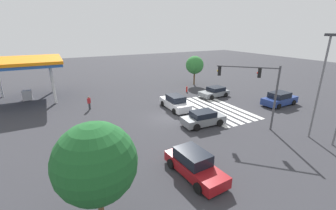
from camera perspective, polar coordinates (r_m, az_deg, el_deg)
name	(u,v)px	position (r m, az deg, el deg)	size (l,w,h in m)	color
ground_plane	(168,118)	(23.93, 0.00, -3.21)	(122.59, 122.59, 0.00)	#333338
crosswalk_markings	(215,108)	(27.21, 11.74, -0.86)	(10.07, 5.35, 0.01)	silver
traffic_signal_mast	(258,84)	(21.77, 21.80, 5.02)	(3.90, 3.90, 5.98)	#47474C
car_0	(214,92)	(31.94, 11.71, 3.25)	(2.44, 4.27, 1.34)	gray
car_2	(279,99)	(30.92, 26.45, 1.37)	(2.33, 4.76, 1.63)	navy
car_3	(175,103)	(26.30, 1.81, 0.59)	(4.85, 2.08, 1.67)	silver
car_4	(194,164)	(14.92, 6.65, -14.75)	(4.77, 2.26, 1.60)	maroon
car_5	(203,118)	(22.16, 8.95, -3.38)	(2.21, 4.30, 1.43)	gray
gas_station_canopy	(21,63)	(34.26, -33.35, 8.86)	(9.39, 9.39, 5.38)	#23519E
pedestrian	(89,102)	(27.66, -19.40, 0.66)	(0.41, 0.41, 1.57)	#38383D
street_light_pole_b	(321,79)	(21.89, 34.39, 5.43)	(0.80, 0.36, 8.63)	slate
tree_corner_a	(195,65)	(38.02, 6.79, 10.04)	(2.95, 2.95, 4.78)	brown
tree_corner_b	(96,163)	(10.16, -17.91, -13.82)	(3.54, 3.54, 5.40)	brown
fire_hydrant	(187,89)	(33.74, 4.79, 4.04)	(0.22, 0.22, 0.86)	red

